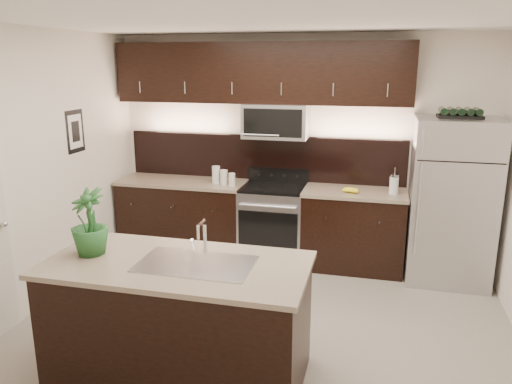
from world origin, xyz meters
TOP-DOWN VIEW (x-y plane):
  - ground at (0.00, 0.00)m, footprint 4.50×4.50m
  - room_walls at (-0.11, -0.04)m, footprint 4.52×4.02m
  - counter_run at (-0.46, 1.69)m, footprint 3.51×0.65m
  - upper_fixtures at (-0.43, 1.84)m, footprint 3.49×0.40m
  - island at (-0.46, -0.78)m, footprint 1.96×0.96m
  - sink_faucet at (-0.31, -0.77)m, footprint 0.84×0.50m
  - refrigerator at (1.75, 1.63)m, footprint 0.87×0.79m
  - wine_rack at (1.75, 1.63)m, footprint 0.45×0.28m
  - plant at (-1.16, -0.78)m, footprint 0.38×0.38m
  - canisters at (-0.87, 1.61)m, footprint 0.31×0.16m
  - french_press at (1.13, 1.64)m, footprint 0.10×0.10m
  - bananas at (0.62, 1.61)m, footprint 0.22×0.19m

SIDE VIEW (x-z plane):
  - ground at x=0.00m, z-range 0.00..0.00m
  - counter_run at x=-0.46m, z-range 0.00..0.94m
  - island at x=-0.46m, z-range 0.00..0.94m
  - refrigerator at x=1.75m, z-range 0.00..1.81m
  - sink_faucet at x=-0.31m, z-range 0.81..1.10m
  - bananas at x=0.62m, z-range 0.94..1.00m
  - canisters at x=-0.87m, z-range 0.93..1.14m
  - french_press at x=1.13m, z-range 0.90..1.20m
  - plant at x=-1.16m, z-range 0.94..1.46m
  - room_walls at x=-0.11m, z-range 0.34..3.05m
  - wine_rack at x=1.75m, z-range 1.81..1.91m
  - upper_fixtures at x=-0.43m, z-range 1.31..2.97m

